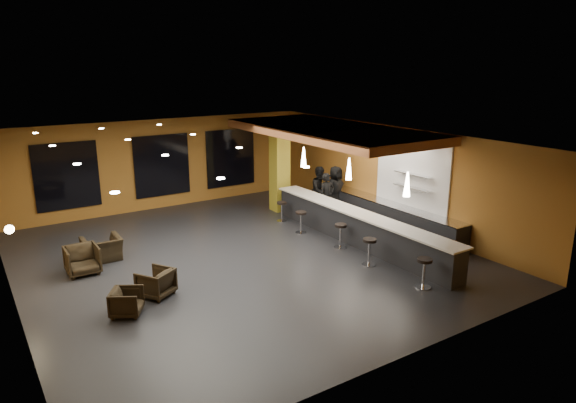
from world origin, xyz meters
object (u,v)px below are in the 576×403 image
bar_counter (357,229)px  pendant_2 (304,157)px  prep_counter (392,217)px  staff_b (320,190)px  column (280,166)px  armchair_a (127,302)px  armchair_c (82,260)px  bar_stool_1 (369,248)px  armchair_b (156,283)px  bar_stool_0 (424,269)px  bar_stool_2 (340,233)px  pendant_1 (349,169)px  staff_a (327,196)px  bar_stool_4 (282,209)px  bar_stool_3 (301,219)px  staff_c (335,190)px  pendant_0 (407,184)px

bar_counter → pendant_2: pendant_2 is taller
prep_counter → staff_b: (-0.96, 2.86, 0.48)m
column → armchair_a: (-7.55, -5.35, -1.44)m
armchair_c → bar_stool_1: bearing=-28.6°
staff_b → armchair_b: size_ratio=2.37×
armchair_a → bar_stool_0: bar_stool_0 is taller
pendant_2 → bar_stool_2: 3.61m
column → bar_stool_2: (-0.70, -4.62, -1.25)m
prep_counter → bar_stool_1: 3.56m
pendant_1 → armchair_a: (-7.55, -1.25, -2.04)m
bar_counter → armchair_b: size_ratio=10.41×
column → armchair_c: bearing=-163.6°
prep_counter → armchair_c: prep_counter is taller
bar_counter → armchair_b: 6.66m
pendant_1 → bar_stool_0: bearing=-100.8°
staff_b → pendant_1: bearing=-114.8°
staff_a → bar_stool_1: size_ratio=2.15×
armchair_c → bar_stool_4: armchair_c is taller
column → bar_stool_3: bearing=-108.1°
staff_b → bar_stool_3: 2.51m
bar_counter → bar_stool_3: 2.05m
staff_c → armchair_c: size_ratio=2.09×
pendant_1 → pendant_0: bearing=-90.0°
bar_counter → armchair_a: size_ratio=11.67×
armchair_b → staff_b: bearing=172.7°
staff_b → bar_stool_4: staff_b is taller
staff_a → pendant_0: bearing=-100.5°
staff_c → armchair_c: staff_c is taller
bar_counter → bar_stool_4: bar_counter is taller
armchair_b → bar_stool_4: 6.85m
bar_counter → bar_stool_3: size_ratio=10.61×
staff_c → bar_stool_4: bearing=158.0°
column → pendant_0: 6.63m
staff_b → bar_stool_1: bearing=-116.3°
pendant_1 → bar_stool_0: 4.44m
prep_counter → bar_stool_0: prep_counter is taller
bar_stool_3 → bar_stool_4: bar_stool_3 is taller
pendant_2 → armchair_b: (-6.65, -3.16, -2.00)m
prep_counter → bar_stool_4: 3.92m
prep_counter → bar_stool_0: bearing=-124.8°
pendant_2 → staff_a: 1.74m
prep_counter → column: column is taller
prep_counter → bar_stool_2: 2.75m
armchair_a → bar_stool_0: size_ratio=0.86×
bar_counter → armchair_b: bearing=-178.7°
armchair_b → armchair_a: bearing=1.6°
staff_a → bar_stool_3: bearing=-154.0°
column → staff_b: 1.82m
bar_counter → armchair_a: bearing=-174.3°
staff_c → pendant_1: bearing=-139.5°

